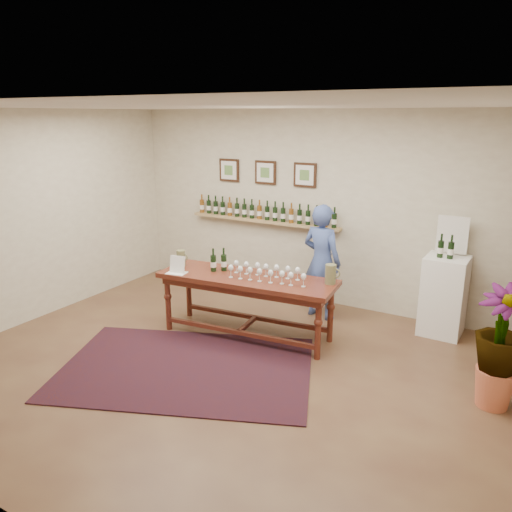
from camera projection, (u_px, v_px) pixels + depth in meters
The scene contains 14 objects.
ground at pixel (220, 368), 5.56m from camera, with size 6.00×6.00×0.00m, color #4E3022.
room_shell at pixel (459, 258), 5.78m from camera, with size 6.00×6.00×6.00m.
rug at pixel (186, 368), 5.55m from camera, with size 2.74×1.83×0.01m, color #4D160D.
tasting_table at pixel (247, 285), 6.20m from camera, with size 2.29×0.93×0.79m.
table_glasses at pixel (263, 272), 6.06m from camera, with size 1.23×0.28×0.17m, color silver, non-canonical shape.
table_bottles at pixel (219, 260), 6.35m from camera, with size 0.26×0.15×0.28m, color black, non-canonical shape.
pitcher_left at pixel (181, 258), 6.57m from camera, with size 0.13×0.13×0.21m, color #65653F, non-canonical shape.
pitcher_right at pixel (331, 274), 5.87m from camera, with size 0.15×0.15×0.24m, color #65653F, non-canonical shape.
menu_card at pixel (177, 264), 6.28m from camera, with size 0.24×0.18×0.22m, color white.
display_pedestal at pixel (444, 296), 6.31m from camera, with size 0.51×0.51×1.02m, color white.
pedestal_bottles at pixel (446, 247), 6.10m from camera, with size 0.29×0.08×0.29m, color black, non-canonical shape.
info_sign at pixel (452, 235), 6.21m from camera, with size 0.38×0.02×0.52m, color white.
potted_plant at pixel (499, 348), 4.67m from camera, with size 0.60×0.60×1.06m.
person at pixel (322, 262), 6.78m from camera, with size 0.58×0.38×1.59m, color #3E5393.
Camera 1 is at (2.85, -4.14, 2.72)m, focal length 35.00 mm.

